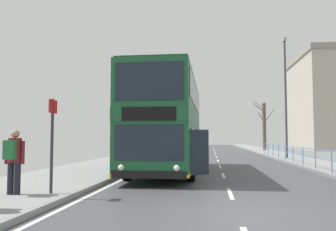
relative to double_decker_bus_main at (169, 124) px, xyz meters
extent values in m
cube|color=#444449|center=(2.50, -8.56, -2.31)|extent=(8.40, 140.00, 0.06)
cube|color=silver|center=(2.50, -5.96, -2.28)|extent=(0.12, 2.00, 0.00)
cube|color=silver|center=(2.50, -1.16, -2.28)|extent=(0.12, 2.00, 0.00)
cube|color=silver|center=(2.50, 3.64, -2.28)|extent=(0.12, 2.00, 0.00)
cube|color=silver|center=(2.50, 8.44, -2.28)|extent=(0.12, 2.00, 0.00)
cube|color=silver|center=(2.50, 13.24, -2.28)|extent=(0.12, 2.00, 0.00)
cube|color=silver|center=(2.50, 18.04, -2.28)|extent=(0.12, 2.00, 0.00)
cube|color=silver|center=(2.50, 22.84, -2.28)|extent=(0.12, 2.00, 0.00)
cube|color=silver|center=(2.50, 27.64, -2.28)|extent=(0.12, 2.00, 0.00)
cube|color=silver|center=(2.50, 32.44, -2.28)|extent=(0.12, 2.00, 0.00)
cube|color=silver|center=(2.50, 37.24, -2.28)|extent=(0.12, 2.00, 0.00)
cube|color=silver|center=(2.50, 42.04, -2.28)|extent=(0.12, 2.00, 0.00)
cube|color=silver|center=(-1.45, -8.56, -2.28)|extent=(0.12, 133.00, 0.00)
cube|color=gray|center=(-1.80, -8.56, -2.21)|extent=(0.20, 140.00, 0.14)
cube|color=#19512D|center=(0.00, 0.02, -1.03)|extent=(2.58, 10.78, 1.81)
cube|color=#19512D|center=(0.00, 0.02, 0.11)|extent=(2.59, 10.83, 0.47)
cube|color=#19512D|center=(0.00, 0.02, 1.17)|extent=(2.58, 10.78, 1.65)
cube|color=#154527|center=(0.00, 0.02, 2.03)|extent=(2.50, 10.46, 0.08)
cube|color=#19232D|center=(-0.01, -5.39, -0.81)|extent=(2.25, 0.04, 1.16)
cube|color=black|center=(-0.01, -5.39, 0.11)|extent=(1.79, 0.03, 0.45)
cube|color=#19232D|center=(-0.01, -5.39, 1.17)|extent=(2.25, 0.04, 1.25)
cube|color=black|center=(-0.01, -5.39, -1.83)|extent=(2.42, 0.09, 0.24)
cube|color=yellow|center=(0.00, 0.02, -1.87)|extent=(2.60, 10.83, 0.10)
cube|color=#19232D|center=(1.29, 0.28, -0.78)|extent=(0.04, 8.40, 0.94)
cube|color=#19232D|center=(1.29, 0.01, 1.25)|extent=(0.04, 9.70, 0.99)
cube|color=#19232D|center=(-1.29, 0.29, -0.78)|extent=(0.04, 8.40, 0.94)
cube|color=#19232D|center=(-1.29, 0.02, 1.25)|extent=(0.04, 9.70, 0.99)
sphere|color=white|center=(0.88, -5.40, -1.61)|extent=(0.20, 0.20, 0.20)
sphere|color=white|center=(-0.91, -5.40, -1.61)|extent=(0.20, 0.20, 0.20)
cube|color=#19232D|center=(1.54, -4.32, -1.15)|extent=(0.68, 0.49, 1.55)
cube|color=black|center=(1.20, -4.02, -1.15)|extent=(0.10, 0.90, 1.55)
cylinder|color=black|center=(1.22, -3.17, -1.76)|extent=(0.30, 1.04, 1.04)
cylinder|color=black|center=(-1.24, -3.17, -1.76)|extent=(0.30, 1.04, 1.04)
cylinder|color=black|center=(1.23, 3.50, -1.76)|extent=(0.30, 1.04, 1.04)
cylinder|color=black|center=(-1.22, 3.51, -1.76)|extent=(0.30, 1.04, 1.04)
cylinder|color=#598CC6|center=(6.95, -1.15, -1.66)|extent=(0.05, 0.05, 0.97)
cylinder|color=#598CC6|center=(6.95, 1.07, -1.66)|extent=(0.05, 0.05, 0.97)
cylinder|color=#598CC6|center=(6.95, 3.30, -1.66)|extent=(0.05, 0.05, 0.97)
cylinder|color=#598CC6|center=(6.95, 5.52, -1.66)|extent=(0.05, 0.05, 0.97)
cylinder|color=#598CC6|center=(6.95, 7.75, -1.66)|extent=(0.05, 0.05, 0.97)
cylinder|color=#598CC6|center=(6.95, 9.98, -1.66)|extent=(0.05, 0.05, 0.97)
cylinder|color=#598CC6|center=(6.95, 12.20, -1.66)|extent=(0.05, 0.05, 0.97)
cylinder|color=#598CC6|center=(6.95, 14.43, -1.66)|extent=(0.05, 0.05, 0.97)
cylinder|color=#598CC6|center=(6.95, 16.65, -1.66)|extent=(0.05, 0.05, 0.97)
cylinder|color=#598CC6|center=(6.95, 4.41, -1.22)|extent=(0.04, 24.48, 0.04)
cylinder|color=#598CC6|center=(6.95, 4.41, -1.61)|extent=(0.04, 24.48, 0.04)
cylinder|color=black|center=(-3.29, -7.68, -1.70)|extent=(0.17, 0.17, 0.87)
cylinder|color=black|center=(-3.10, -7.67, -1.70)|extent=(0.17, 0.17, 0.87)
cylinder|color=maroon|center=(-3.19, -7.67, -0.99)|extent=(0.36, 0.36, 0.64)
cylinder|color=maroon|center=(-3.41, -7.68, -1.05)|extent=(0.10, 0.10, 0.61)
cylinder|color=maroon|center=(-2.97, -7.66, -1.05)|extent=(0.10, 0.10, 0.61)
sphere|color=tan|center=(-3.19, -7.67, -0.55)|extent=(0.23, 0.23, 0.22)
cube|color=#236638|center=(-3.18, -7.93, -0.97)|extent=(0.29, 0.19, 0.49)
cylinder|color=#2D2D33|center=(-2.31, -7.39, -0.88)|extent=(0.08, 0.08, 2.53)
cube|color=red|center=(-2.31, -7.37, 0.19)|extent=(0.04, 0.44, 0.36)
cylinder|color=#38383D|center=(7.62, 10.32, 2.24)|extent=(0.14, 0.14, 8.76)
cube|color=#B2B2AD|center=(7.62, 10.32, 6.74)|extent=(0.28, 0.60, 0.20)
cylinder|color=brown|center=(8.55, 26.71, 0.70)|extent=(0.42, 0.42, 5.68)
cylinder|color=brown|center=(7.95, 26.47, 2.96)|extent=(1.27, 0.59, 0.77)
cylinder|color=brown|center=(7.91, 27.00, 3.43)|extent=(1.34, 0.66, 0.81)
cylinder|color=brown|center=(8.21, 26.71, 1.85)|extent=(0.76, 0.10, 1.21)
cylinder|color=brown|center=(9.13, 26.57, 1.94)|extent=(1.24, 0.36, 1.62)
cube|color=#B2A899|center=(18.93, 33.58, 3.92)|extent=(9.21, 13.67, 12.39)
cube|color=gray|center=(18.93, 33.58, 10.46)|extent=(9.58, 14.22, 0.70)
camera|label=1|loc=(1.91, -16.27, -0.66)|focal=36.92mm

